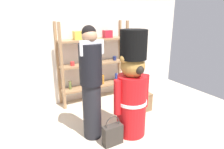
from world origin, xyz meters
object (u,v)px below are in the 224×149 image
object	(u,v)px
teddy_bear_guard	(132,88)
person_shopper	(91,83)
merchandise_shelf	(94,61)
shopping_bag	(113,134)
display_crate	(141,101)

from	to	relation	value
teddy_bear_guard	person_shopper	bearing A→B (deg)	157.67
merchandise_shelf	person_shopper	size ratio (longest dim) A/B	1.01
person_shopper	merchandise_shelf	bearing A→B (deg)	63.22
shopping_bag	teddy_bear_guard	bearing A→B (deg)	14.71
merchandise_shelf	display_crate	world-z (taller)	merchandise_shelf
shopping_bag	display_crate	size ratio (longest dim) A/B	1.28
shopping_bag	display_crate	distance (m)	1.24
merchandise_shelf	display_crate	size ratio (longest dim) A/B	4.83
merchandise_shelf	shopping_bag	bearing A→B (deg)	-106.51
merchandise_shelf	shopping_bag	world-z (taller)	merchandise_shelf
person_shopper	display_crate	xyz separation A→B (m)	(1.21, 0.33, -0.71)
teddy_bear_guard	shopping_bag	xyz separation A→B (m)	(-0.40, -0.11, -0.61)
person_shopper	shopping_bag	world-z (taller)	person_shopper
person_shopper	display_crate	world-z (taller)	person_shopper
teddy_bear_guard	display_crate	size ratio (longest dim) A/B	4.62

